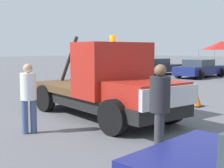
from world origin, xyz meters
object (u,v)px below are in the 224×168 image
person_near_truck (160,103)px  canopy_tent_red (221,46)px  person_at_hood (29,93)px  parked_car_charcoal (156,67)px  traffic_cone (197,100)px  tow_truck (108,87)px  parked_car_navy (200,69)px

person_near_truck → canopy_tent_red: canopy_tent_red is taller
person_at_hood → parked_car_charcoal: 18.74m
person_at_hood → traffic_cone: (0.87, 6.22, -0.74)m
person_near_truck → canopy_tent_red: (-10.27, 22.11, 1.38)m
traffic_cone → parked_car_charcoal: bearing=134.8°
tow_truck → canopy_tent_red: canopy_tent_red is taller
person_at_hood → traffic_cone: size_ratio=3.14×
traffic_cone → parked_car_navy: bearing=120.6°
parked_car_charcoal → traffic_cone: (10.04, -10.12, -0.40)m
canopy_tent_red → parked_car_charcoal: bearing=-107.3°
person_at_hood → parked_car_charcoal: bearing=137.4°
tow_truck → canopy_tent_red: size_ratio=1.95×
person_near_truck → traffic_cone: (-2.35, 5.19, -0.78)m
parked_car_charcoal → canopy_tent_red: bearing=-11.7°
person_near_truck → person_at_hood: (-3.22, -1.03, -0.04)m
person_near_truck → parked_car_navy: person_near_truck is taller
tow_truck → person_at_hood: (-0.09, -2.54, 0.04)m
person_near_truck → canopy_tent_red: size_ratio=0.59×
canopy_tent_red → person_near_truck: bearing=-65.1°
person_near_truck → parked_car_charcoal: person_near_truck is taller
person_at_hood → canopy_tent_red: size_ratio=0.57×
tow_truck → person_near_truck: bearing=-19.9°
parked_car_charcoal → traffic_cone: bearing=-129.6°
parked_car_charcoal → canopy_tent_red: size_ratio=1.66×
tow_truck → parked_car_navy: size_ratio=1.23×
tow_truck → traffic_cone: tow_truck is taller
person_near_truck → parked_car_charcoal: (-12.39, 15.30, -0.38)m
parked_car_navy → traffic_cone: 12.32m
tow_truck → traffic_cone: size_ratio=10.65×
canopy_tent_red → traffic_cone: canopy_tent_red is taller
parked_car_charcoal → parked_car_navy: same height
parked_car_navy → parked_car_charcoal: bearing=95.2°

